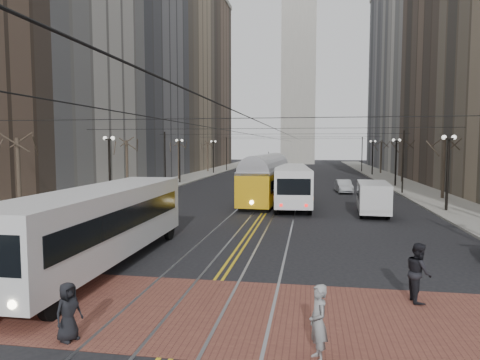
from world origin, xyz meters
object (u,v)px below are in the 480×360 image
(transit_bus, at_px, (100,228))
(rear_bus, at_px, (291,186))
(streetcar, at_px, (266,184))
(pedestrian_a, at_px, (68,312))
(clock_tower, at_px, (299,29))
(pedestrian_c, at_px, (419,272))
(sedan_grey, at_px, (380,191))
(sedan_silver, at_px, (344,186))
(cargo_van, at_px, (373,199))
(pedestrian_b, at_px, (318,323))

(transit_bus, xyz_separation_m, rear_bus, (7.12, 19.75, -0.00))
(rear_bus, bearing_deg, transit_bus, -114.13)
(streetcar, xyz_separation_m, pedestrian_a, (-2.32, -28.07, -0.87))
(clock_tower, xyz_separation_m, pedestrian_c, (6.95, -104.03, -34.97))
(transit_bus, distance_m, pedestrian_a, 7.07)
(streetcar, xyz_separation_m, sedan_grey, (10.56, 4.27, -0.95))
(rear_bus, distance_m, sedan_silver, 11.82)
(sedan_grey, bearing_deg, pedestrian_a, -112.71)
(pedestrian_a, bearing_deg, sedan_silver, 7.64)
(sedan_silver, bearing_deg, sedan_grey, -60.43)
(pedestrian_c, bearing_deg, cargo_van, -8.44)
(sedan_silver, height_order, pedestrian_b, pedestrian_b)
(sedan_grey, relative_size, sedan_silver, 0.98)
(rear_bus, xyz_separation_m, pedestrian_b, (1.84, -26.30, -0.71))
(transit_bus, relative_size, pedestrian_b, 7.15)
(clock_tower, xyz_separation_m, pedestrian_b, (3.64, -108.50, -35.03))
(pedestrian_b, distance_m, pedestrian_c, 5.56)
(rear_bus, relative_size, sedan_grey, 3.05)
(rear_bus, distance_m, pedestrian_a, 26.72)
(sedan_silver, bearing_deg, cargo_van, -90.79)
(clock_tower, distance_m, sedan_silver, 80.12)
(clock_tower, relative_size, transit_bus, 4.99)
(transit_bus, height_order, pedestrian_a, transit_bus)
(sedan_silver, relative_size, pedestrian_c, 2.16)
(pedestrian_a, relative_size, pedestrian_c, 0.80)
(cargo_van, bearing_deg, streetcar, 148.12)
(pedestrian_b, bearing_deg, pedestrian_c, 126.49)
(pedestrian_a, height_order, pedestrian_b, pedestrian_b)
(pedestrian_c, bearing_deg, streetcar, 12.34)
(rear_bus, xyz_separation_m, sedan_grey, (8.26, 6.03, -0.94))
(pedestrian_a, bearing_deg, sedan_grey, 0.78)
(cargo_van, relative_size, sedan_grey, 1.31)
(transit_bus, height_order, sedan_silver, transit_bus)
(cargo_van, relative_size, pedestrian_c, 2.79)
(clock_tower, height_order, sedan_silver, clock_tower)
(cargo_van, bearing_deg, sedan_silver, 97.48)
(cargo_van, relative_size, pedestrian_a, 3.50)
(clock_tower, xyz_separation_m, sedan_grey, (10.06, -76.16, -35.26))
(pedestrian_b, xyz_separation_m, pedestrian_c, (3.31, 4.46, 0.05))
(streetcar, xyz_separation_m, pedestrian_c, (7.45, -23.60, -0.67))
(clock_tower, xyz_separation_m, transit_bus, (-5.32, -101.94, -34.31))
(clock_tower, xyz_separation_m, streetcar, (-0.50, -80.43, -34.30))
(clock_tower, distance_m, pedestrian_a, 114.09)
(sedan_silver, bearing_deg, pedestrian_c, -94.61)
(streetcar, height_order, pedestrian_c, streetcar)
(sedan_grey, bearing_deg, streetcar, -158.97)
(sedan_silver, distance_m, pedestrian_b, 37.05)
(clock_tower, bearing_deg, streetcar, -90.36)
(transit_bus, bearing_deg, streetcar, 77.05)
(sedan_grey, bearing_deg, pedestrian_c, -97.37)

